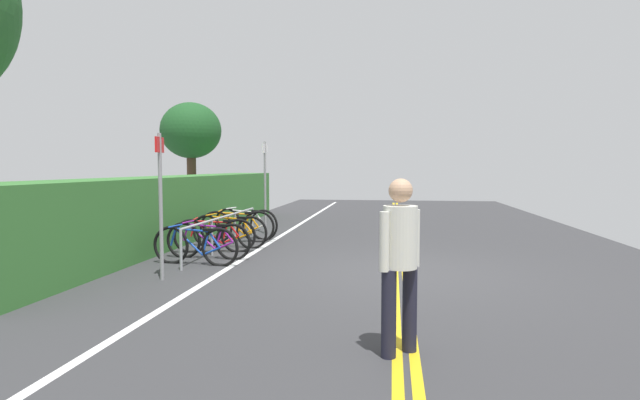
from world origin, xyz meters
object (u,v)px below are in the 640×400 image
Objects in this scene: bicycle_2 at (215,236)px; sign_post_near at (160,192)px; bicycle_1 at (208,241)px; bicycle_3 at (229,231)px; pedestrian at (400,254)px; sign_post_far at (265,179)px; bike_rack at (224,224)px; bicycle_4 at (237,227)px; tree_mid at (191,132)px; bicycle_5 at (246,224)px; bicycle_0 at (195,246)px.

bicycle_2 is 2.80m from sign_post_near.
bicycle_2 is (0.71, 0.12, -0.00)m from bicycle_1.
bicycle_1 is 0.76× the size of sign_post_near.
pedestrian reaches higher than bicycle_3.
bicycle_1 is 3.89m from sign_post_far.
sign_post_near is (2.66, 3.65, 0.42)m from pedestrian.
bike_rack is at bearing 178.50° from bicycle_3.
bicycle_4 is (1.06, 0.03, -0.18)m from bike_rack.
pedestrian is at bearing -149.52° from tree_mid.
bicycle_2 is at bearing 178.87° from bicycle_5.
bike_rack is 1.85× the size of sign_post_far.
bike_rack reaches higher than bicycle_2.
bicycle_2 is 0.73× the size of sign_post_near.
pedestrian is at bearing -151.14° from bicycle_4.
bicycle_1 is 0.72× the size of sign_post_far.
tree_mid is (4.29, 3.16, 2.59)m from bicycle_5.
bicycle_1 is at bearing 38.35° from pedestrian.
sign_post_far reaches higher than bicycle_2.
sign_post_near reaches higher than bicycle_1.
bicycle_2 is at bearing 35.28° from pedestrian.
tree_mid is at bearing 19.61° from sign_post_near.
bicycle_2 is at bearing 1.67° from sign_post_near.
bicycle_1 is 1.00× the size of bicycle_5.
bike_rack is at bearing -178.13° from bicycle_4.
bicycle_4 is 0.65m from bicycle_5.
bicycle_3 is 1.04× the size of bicycle_4.
tree_mid is at bearing 29.43° from bicycle_3.
bicycle_5 is 0.76× the size of sign_post_near.
pedestrian is at bearing -148.54° from bicycle_3.
sign_post_far is (2.32, -0.23, 1.10)m from bicycle_3.
bicycle_0 is 0.97× the size of bicycle_5.
tree_mid is (4.94, 3.16, 2.59)m from bicycle_4.
bicycle_1 is 1.41m from bicycle_3.
sign_post_far reaches higher than bicycle_3.
bicycle_3 is 0.46× the size of tree_mid.
bicycle_4 is at bearing 179.43° from bicycle_5.
pedestrian reaches higher than bicycle_2.
sign_post_far is 5.02m from tree_mid.
bicycle_3 is (0.70, -0.08, 0.01)m from bicycle_2.
bicycle_5 reaches higher than bicycle_1.
pedestrian reaches higher than bicycle_0.
bicycle_1 is at bearing -177.33° from bike_rack.
bicycle_5 is (3.41, 0.07, 0.02)m from bicycle_0.
tree_mid is at bearing 45.65° from sign_post_far.
bicycle_5 is at bearing -143.59° from tree_mid.
bicycle_1 is 1.00× the size of bicycle_4.
tree_mid is at bearing 36.41° from bicycle_5.
bicycle_3 is 3.46m from sign_post_near.
bicycle_2 is 2.08m from bicycle_5.
bike_rack is 2.58× the size of bicycle_5.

